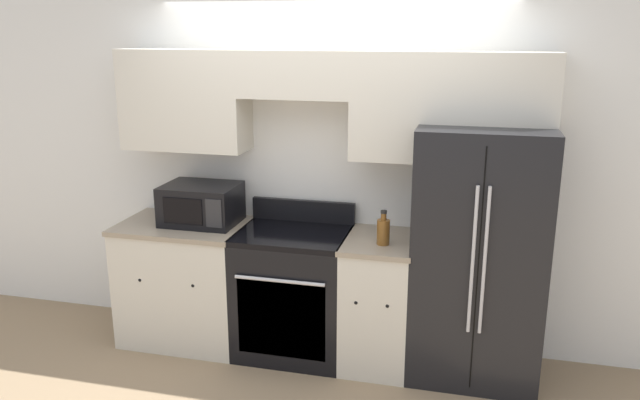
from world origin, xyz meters
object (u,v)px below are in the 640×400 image
object	(u,v)px
refrigerator	(478,254)
microwave	(201,204)
oven_range	(294,292)
bottle	(383,231)

from	to	relation	value
refrigerator	microwave	bearing A→B (deg)	179.40
oven_range	bottle	xyz separation A→B (m)	(0.66, -0.10, 0.55)
oven_range	bottle	distance (m)	0.86
refrigerator	microwave	distance (m)	2.00
refrigerator	bottle	distance (m)	0.65
refrigerator	oven_range	bearing A→B (deg)	-178.67
microwave	bottle	xyz separation A→B (m)	(1.37, -0.15, -0.05)
oven_range	microwave	xyz separation A→B (m)	(-0.71, 0.05, 0.60)
oven_range	microwave	bearing A→B (deg)	175.95
oven_range	bottle	bearing A→B (deg)	-8.30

